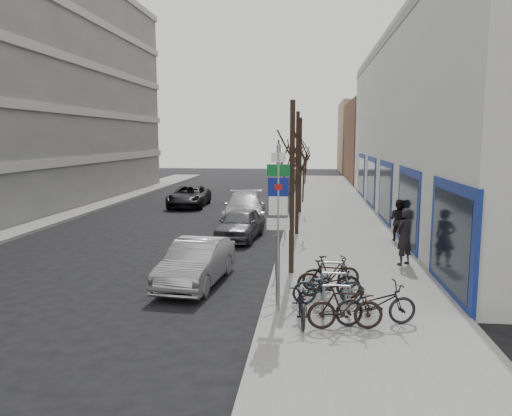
% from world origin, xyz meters
% --- Properties ---
extents(ground, '(120.00, 120.00, 0.00)m').
position_xyz_m(ground, '(0.00, 0.00, 0.00)').
color(ground, black).
rests_on(ground, ground).
extents(sidewalk_east, '(5.00, 70.00, 0.15)m').
position_xyz_m(sidewalk_east, '(4.50, 10.00, 0.07)').
color(sidewalk_east, slate).
rests_on(sidewalk_east, ground).
extents(sidewalk_west, '(3.00, 70.00, 0.15)m').
position_xyz_m(sidewalk_west, '(-11.00, 10.00, 0.07)').
color(sidewalk_west, slate).
rests_on(sidewalk_west, ground).
extents(brick_building_far, '(12.00, 14.00, 8.00)m').
position_xyz_m(brick_building_far, '(13.00, 40.00, 4.00)').
color(brick_building_far, brown).
rests_on(brick_building_far, ground).
extents(tan_building_far, '(13.00, 12.00, 9.00)m').
position_xyz_m(tan_building_far, '(13.50, 55.00, 4.50)').
color(tan_building_far, '#937A5B').
rests_on(tan_building_far, ground).
extents(highway_sign_pole, '(0.55, 0.10, 4.20)m').
position_xyz_m(highway_sign_pole, '(2.40, -0.01, 2.46)').
color(highway_sign_pole, gray).
rests_on(highway_sign_pole, ground).
extents(bike_rack, '(0.66, 2.26, 0.83)m').
position_xyz_m(bike_rack, '(3.80, 0.60, 0.66)').
color(bike_rack, gray).
rests_on(bike_rack, sidewalk_east).
extents(tree_near, '(1.80, 1.80, 5.50)m').
position_xyz_m(tree_near, '(2.60, 3.50, 4.10)').
color(tree_near, black).
rests_on(tree_near, ground).
extents(tree_mid, '(1.80, 1.80, 5.50)m').
position_xyz_m(tree_mid, '(2.60, 10.00, 4.10)').
color(tree_mid, black).
rests_on(tree_mid, ground).
extents(tree_far, '(1.80, 1.80, 5.50)m').
position_xyz_m(tree_far, '(2.60, 16.50, 4.10)').
color(tree_far, black).
rests_on(tree_far, ground).
extents(meter_front, '(0.10, 0.08, 1.27)m').
position_xyz_m(meter_front, '(2.15, 3.00, 0.92)').
color(meter_front, gray).
rests_on(meter_front, sidewalk_east).
extents(meter_mid, '(0.10, 0.08, 1.27)m').
position_xyz_m(meter_mid, '(2.15, 8.50, 0.92)').
color(meter_mid, gray).
rests_on(meter_mid, sidewalk_east).
extents(meter_back, '(0.10, 0.08, 1.27)m').
position_xyz_m(meter_back, '(2.15, 14.00, 0.92)').
color(meter_back, gray).
rests_on(meter_back, sidewalk_east).
extents(bike_near_left, '(0.68, 1.84, 1.10)m').
position_xyz_m(bike_near_left, '(3.01, -0.67, 0.70)').
color(bike_near_left, black).
rests_on(bike_near_left, sidewalk_east).
extents(bike_near_right, '(1.75, 0.70, 1.03)m').
position_xyz_m(bike_near_right, '(3.96, -1.11, 0.67)').
color(bike_near_right, black).
rests_on(bike_near_right, sidewalk_east).
extents(bike_mid_curb, '(1.87, 0.76, 1.11)m').
position_xyz_m(bike_mid_curb, '(3.64, 0.54, 0.70)').
color(bike_mid_curb, black).
rests_on(bike_mid_curb, sidewalk_east).
extents(bike_mid_inner, '(1.74, 0.92, 1.01)m').
position_xyz_m(bike_mid_inner, '(3.77, 1.76, 0.66)').
color(bike_mid_inner, black).
rests_on(bike_mid_inner, sidewalk_east).
extents(bike_far_curb, '(1.97, 0.99, 1.15)m').
position_xyz_m(bike_far_curb, '(4.67, -0.77, 0.73)').
color(bike_far_curb, black).
rests_on(bike_far_curb, sidewalk_east).
extents(bike_far_inner, '(1.76, 0.73, 1.04)m').
position_xyz_m(bike_far_inner, '(3.68, 1.08, 0.67)').
color(bike_far_inner, black).
rests_on(bike_far_inner, sidewalk_east).
extents(parked_car_front, '(1.78, 4.16, 1.33)m').
position_xyz_m(parked_car_front, '(-0.20, 2.42, 0.67)').
color(parked_car_front, '#999A9E').
rests_on(parked_car_front, ground).
extents(parked_car_mid, '(1.98, 4.09, 1.35)m').
position_xyz_m(parked_car_mid, '(0.17, 9.28, 0.67)').
color(parked_car_mid, '#4F4F55').
rests_on(parked_car_mid, ground).
extents(parked_car_back, '(2.57, 5.39, 1.52)m').
position_xyz_m(parked_car_back, '(-0.20, 13.62, 0.76)').
color(parked_car_back, '#949599').
rests_on(parked_car_back, ground).
extents(lane_car, '(2.43, 4.94, 1.35)m').
position_xyz_m(lane_car, '(-4.53, 19.24, 0.67)').
color(lane_car, black).
rests_on(lane_car, ground).
extents(pedestrian_near, '(0.83, 0.80, 1.91)m').
position_xyz_m(pedestrian_near, '(6.30, 4.86, 1.11)').
color(pedestrian_near, black).
rests_on(pedestrian_near, sidewalk_east).
extents(pedestrian_far, '(0.78, 0.74, 1.75)m').
position_xyz_m(pedestrian_far, '(6.80, 8.90, 1.03)').
color(pedestrian_far, black).
rests_on(pedestrian_far, sidewalk_east).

